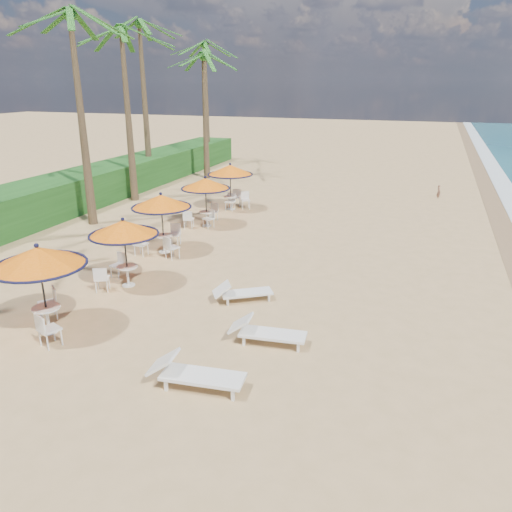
{
  "coord_description": "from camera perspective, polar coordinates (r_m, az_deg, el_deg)",
  "views": [
    {
      "loc": [
        4.7,
        -9.98,
        6.61
      ],
      "look_at": [
        -0.36,
        4.41,
        1.2
      ],
      "focal_mm": 35.0,
      "sensor_mm": 36.0,
      "label": 1
    }
  ],
  "objects": [
    {
      "name": "palm_6",
      "position": [
        35.58,
        -6.03,
        20.95
      ],
      "size": [
        5.0,
        5.0,
        8.3
      ],
      "color": "brown",
      "rests_on": "ground"
    },
    {
      "name": "lounger_near",
      "position": [
        11.63,
        -7.21,
        -13.12
      ],
      "size": [
        2.27,
        0.92,
        0.79
      ],
      "rotation": [
        0.0,
        0.0,
        0.1
      ],
      "color": "white",
      "rests_on": "ground"
    },
    {
      "name": "palm_3",
      "position": [
        24.78,
        -20.36,
        23.18
      ],
      "size": [
        5.0,
        5.0,
        9.48
      ],
      "color": "brown",
      "rests_on": "ground"
    },
    {
      "name": "station_1",
      "position": [
        16.96,
        -15.08,
        2.44
      ],
      "size": [
        2.3,
        2.3,
        2.4
      ],
      "color": "black",
      "rests_on": "ground"
    },
    {
      "name": "ground",
      "position": [
        12.87,
        -5.11,
        -11.49
      ],
      "size": [
        160.0,
        160.0,
        0.0
      ],
      "primitive_type": "plane",
      "color": "tan",
      "rests_on": "ground"
    },
    {
      "name": "lounger_mid",
      "position": [
        13.29,
        1.02,
        -8.63
      ],
      "size": [
        2.1,
        0.85,
        0.73
      ],
      "rotation": [
        0.0,
        0.0,
        0.1
      ],
      "color": "white",
      "rests_on": "ground"
    },
    {
      "name": "palm_4",
      "position": [
        29.34,
        -15.06,
        22.51
      ],
      "size": [
        5.0,
        5.0,
        9.25
      ],
      "color": "brown",
      "rests_on": "ground"
    },
    {
      "name": "lounger_far",
      "position": [
        15.71,
        -1.75,
        -4.13
      ],
      "size": [
        1.89,
        1.5,
        0.67
      ],
      "rotation": [
        0.0,
        0.0,
        0.57
      ],
      "color": "white",
      "rests_on": "ground"
    },
    {
      "name": "station_0",
      "position": [
        14.38,
        -23.51,
        -0.96
      ],
      "size": [
        2.49,
        2.49,
        2.59
      ],
      "color": "black",
      "rests_on": "ground"
    },
    {
      "name": "scrub_hedge",
      "position": [
        28.36,
        -21.24,
        6.59
      ],
      "size": [
        3.0,
        40.0,
        1.8
      ],
      "primitive_type": "cube",
      "color": "#194716",
      "rests_on": "ground"
    },
    {
      "name": "person",
      "position": [
        31.39,
        20.16,
        6.97
      ],
      "size": [
        0.31,
        0.37,
        0.85
      ],
      "primitive_type": "imported",
      "rotation": [
        0.0,
        0.0,
        2.01
      ],
      "color": "brown",
      "rests_on": "ground"
    },
    {
      "name": "station_4",
      "position": [
        26.67,
        -2.83,
        9.18
      ],
      "size": [
        2.4,
        2.4,
        2.5
      ],
      "color": "black",
      "rests_on": "ground"
    },
    {
      "name": "palm_7",
      "position": [
        41.67,
        -5.88,
        22.09
      ],
      "size": [
        5.0,
        5.0,
        9.35
      ],
      "color": "brown",
      "rests_on": "ground"
    },
    {
      "name": "station_3",
      "position": [
        23.6,
        -5.84,
        7.55
      ],
      "size": [
        2.3,
        2.35,
        2.4
      ],
      "color": "black",
      "rests_on": "ground"
    },
    {
      "name": "station_2",
      "position": [
        20.05,
        -10.76,
        5.32
      ],
      "size": [
        2.37,
        2.42,
        2.47
      ],
      "color": "black",
      "rests_on": "ground"
    },
    {
      "name": "palm_5",
      "position": [
        34.24,
        -13.14,
        23.48
      ],
      "size": [
        5.0,
        5.0,
        10.1
      ],
      "color": "brown",
      "rests_on": "ground"
    }
  ]
}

